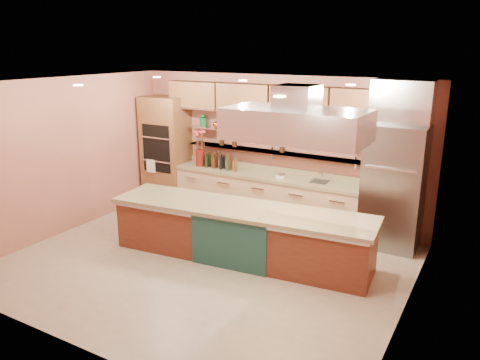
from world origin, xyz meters
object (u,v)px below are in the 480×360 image
Objects in this scene: refrigerator at (393,187)px; copper_kettle at (217,124)px; island at (240,233)px; green_canister at (257,127)px; kitchen_scale at (281,175)px; flower_vase at (200,158)px.

copper_kettle is at bearing 176.36° from refrigerator.
island is 22.99× the size of green_canister.
green_canister reaches higher than island.
kitchen_scale is at bearing -8.03° from copper_kettle.
refrigerator is 2.06m from kitchen_scale.
island is 2.64m from flower_vase.
flower_vase reaches higher than kitchen_scale.
green_canister is (-0.63, 0.22, 0.83)m from kitchen_scale.
flower_vase is 0.77m from copper_kettle.
kitchen_scale is 0.96× the size of copper_kettle.
refrigerator reaches higher than island.
green_canister reaches higher than flower_vase.
flower_vase is 2.09× the size of kitchen_scale.
island is at bearing -64.92° from kitchen_scale.
kitchen_scale is 0.90× the size of green_canister.
refrigerator is 12.87× the size of kitchen_scale.
copper_kettle is at bearing 180.00° from green_canister.
kitchen_scale is (-0.08, 1.69, 0.54)m from island.
island is at bearing -139.62° from refrigerator.
island is 12.21× the size of flower_vase.
copper_kettle reaches higher than island.
copper_kettle is 0.94× the size of green_canister.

